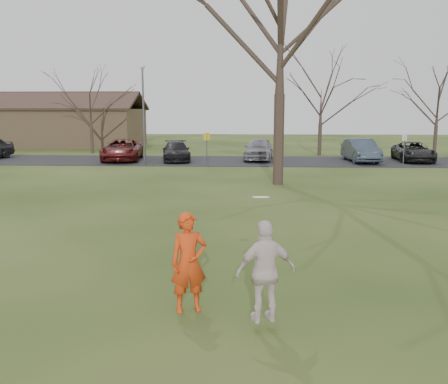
{
  "coord_description": "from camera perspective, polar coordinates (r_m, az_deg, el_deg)",
  "views": [
    {
      "loc": [
        0.61,
        -7.89,
        3.56
      ],
      "look_at": [
        0.0,
        4.0,
        1.5
      ],
      "focal_mm": 38.87,
      "sensor_mm": 36.0,
      "label": 1
    }
  ],
  "objects": [
    {
      "name": "sign_white",
      "position": [
        31.4,
        20.44,
        5.35
      ],
      "size": [
        0.35,
        0.35,
        2.08
      ],
      "color": "#47474C",
      "rests_on": "ground"
    },
    {
      "name": "car_3",
      "position": [
        33.15,
        -5.65,
        4.79
      ],
      "size": [
        2.55,
        4.67,
        1.28
      ],
      "primitive_type": "imported",
      "rotation": [
        0.0,
        0.0,
        0.18
      ],
      "color": "black",
      "rests_on": "parking_strip"
    },
    {
      "name": "sign_yellow",
      "position": [
        30.07,
        -2.05,
        5.79
      ],
      "size": [
        0.35,
        0.35,
        2.08
      ],
      "color": "#47474C",
      "rests_on": "ground"
    },
    {
      "name": "car_2",
      "position": [
        33.92,
        -11.88,
        4.88
      ],
      "size": [
        2.99,
        5.45,
        1.45
      ],
      "primitive_type": "imported",
      "rotation": [
        0.0,
        0.0,
        0.11
      ],
      "color": "#511313",
      "rests_on": "parking_strip"
    },
    {
      "name": "car_6",
      "position": [
        35.07,
        21.39,
        4.45
      ],
      "size": [
        2.51,
        4.81,
        1.29
      ],
      "primitive_type": "imported",
      "rotation": [
        0.0,
        0.0,
        -0.08
      ],
      "color": "black",
      "rests_on": "parking_strip"
    },
    {
      "name": "player_defender",
      "position": [
        8.61,
        -4.18,
        -8.27
      ],
      "size": [
        0.76,
        0.62,
        1.78
      ],
      "primitive_type": "imported",
      "rotation": [
        0.0,
        0.0,
        0.34
      ],
      "color": "red",
      "rests_on": "ground"
    },
    {
      "name": "lamp_post",
      "position": [
        31.1,
        -9.48,
        10.44
      ],
      "size": [
        0.34,
        0.34,
        6.27
      ],
      "color": "#47474C",
      "rests_on": "ground"
    },
    {
      "name": "small_tree_row",
      "position": [
        38.13,
        8.77,
        10.21
      ],
      "size": [
        55.0,
        5.9,
        8.5
      ],
      "color": "#352821",
      "rests_on": "ground"
    },
    {
      "name": "catching_play",
      "position": [
        7.82,
        4.92,
        -9.28
      ],
      "size": [
        1.06,
        0.68,
        2.06
      ],
      "color": "silver",
      "rests_on": "ground"
    },
    {
      "name": "big_tree",
      "position": [
        23.18,
        6.69,
        18.29
      ],
      "size": [
        9.0,
        9.0,
        14.0
      ],
      "primitive_type": null,
      "color": "#352821",
      "rests_on": "ground"
    },
    {
      "name": "building",
      "position": [
        50.33,
        -21.4,
        7.3
      ],
      "size": [
        20.6,
        8.5,
        5.14
      ],
      "color": "#8C6D4C",
      "rests_on": "ground"
    },
    {
      "name": "ground",
      "position": [
        8.67,
        -1.41,
        -14.41
      ],
      "size": [
        120.0,
        120.0,
        0.0
      ],
      "primitive_type": "plane",
      "color": "#1E380F",
      "rests_on": "ground"
    },
    {
      "name": "car_4",
      "position": [
        33.57,
        4.11,
        5.1
      ],
      "size": [
        2.23,
        4.69,
        1.55
      ],
      "primitive_type": "imported",
      "rotation": [
        0.0,
        0.0,
        -0.09
      ],
      "color": "gray",
      "rests_on": "parking_strip"
    },
    {
      "name": "parking_strip",
      "position": [
        33.08,
        1.88,
        3.67
      ],
      "size": [
        62.0,
        6.5,
        0.04
      ],
      "primitive_type": "cube",
      "color": "black",
      "rests_on": "ground"
    },
    {
      "name": "car_5",
      "position": [
        33.64,
        15.78,
        4.75
      ],
      "size": [
        1.87,
        4.72,
        1.53
      ],
      "primitive_type": "imported",
      "rotation": [
        0.0,
        0.0,
        0.05
      ],
      "color": "#333F4D",
      "rests_on": "parking_strip"
    }
  ]
}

